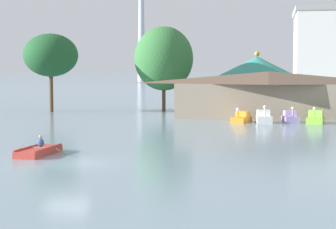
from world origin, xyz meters
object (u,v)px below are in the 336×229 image
(pedal_boat_lime, at_px, (315,118))
(boathouse, at_px, (268,94))
(rowboat_with_rower, at_px, (39,151))
(pedal_boat_white, at_px, (264,118))
(shoreline_tree_tall_left, at_px, (51,55))
(pedal_boat_lavender, at_px, (290,118))
(shoreline_tree_mid, at_px, (164,59))
(green_roof_pavilion, at_px, (257,79))
(pedal_boat_orange, at_px, (242,118))

(pedal_boat_lime, bearing_deg, boathouse, -131.30)
(rowboat_with_rower, bearing_deg, boathouse, 158.92)
(pedal_boat_lime, bearing_deg, pedal_boat_white, -76.10)
(rowboat_with_rower, relative_size, pedal_boat_white, 1.58)
(shoreline_tree_tall_left, bearing_deg, boathouse, -10.38)
(pedal_boat_lavender, xyz_separation_m, shoreline_tree_mid, (-15.34, 13.95, 6.18))
(green_roof_pavilion, bearing_deg, pedal_boat_lime, -73.28)
(pedal_boat_orange, relative_size, shoreline_tree_tall_left, 0.33)
(pedal_boat_lavender, distance_m, pedal_boat_lime, 2.42)
(rowboat_with_rower, distance_m, pedal_boat_lime, 30.84)
(pedal_boat_white, bearing_deg, green_roof_pavilion, 175.89)
(pedal_boat_white, height_order, shoreline_tree_tall_left, shoreline_tree_tall_left)
(pedal_boat_orange, bearing_deg, rowboat_with_rower, -10.27)
(pedal_boat_white, bearing_deg, pedal_boat_lime, 87.79)
(pedal_boat_white, bearing_deg, pedal_boat_lavender, 100.67)
(pedal_boat_lavender, height_order, boathouse, boathouse)
(rowboat_with_rower, xyz_separation_m, pedal_boat_orange, (11.20, 24.77, 0.21))
(pedal_boat_lime, height_order, boathouse, boathouse)
(pedal_boat_white, distance_m, boathouse, 6.31)
(pedal_boat_orange, relative_size, boathouse, 0.15)
(pedal_boat_orange, height_order, green_roof_pavilion, green_roof_pavilion)
(rowboat_with_rower, xyz_separation_m, pedal_boat_lavender, (15.99, 25.17, 0.24))
(pedal_boat_lime, height_order, green_roof_pavilion, green_roof_pavilion)
(boathouse, bearing_deg, shoreline_tree_mid, 145.96)
(shoreline_tree_mid, bearing_deg, pedal_boat_lime, -39.00)
(pedal_boat_orange, xyz_separation_m, boathouse, (2.58, 5.47, 2.20))
(pedal_boat_orange, relative_size, pedal_boat_lavender, 1.29)
(pedal_boat_orange, bearing_deg, green_roof_pavilion, -168.64)
(rowboat_with_rower, relative_size, pedal_boat_lime, 1.41)
(shoreline_tree_mid, bearing_deg, boathouse, -34.04)
(green_roof_pavilion, distance_m, shoreline_tree_tall_left, 27.22)
(pedal_boat_white, xyz_separation_m, pedal_boat_lime, (5.00, 0.45, -0.02))
(green_roof_pavilion, bearing_deg, pedal_boat_lavender, -79.33)
(shoreline_tree_mid, bearing_deg, shoreline_tree_tall_left, -163.50)
(shoreline_tree_tall_left, bearing_deg, shoreline_tree_mid, 16.50)
(boathouse, height_order, shoreline_tree_mid, shoreline_tree_mid)
(rowboat_with_rower, height_order, pedal_boat_white, pedal_boat_white)
(shoreline_tree_tall_left, bearing_deg, pedal_boat_lime, -18.35)
(rowboat_with_rower, relative_size, green_roof_pavilion, 0.33)
(pedal_boat_white, distance_m, shoreline_tree_tall_left, 29.10)
(shoreline_tree_mid, bearing_deg, pedal_boat_white, -49.31)
(rowboat_with_rower, relative_size, pedal_boat_lavender, 1.62)
(pedal_boat_lime, height_order, shoreline_tree_mid, shoreline_tree_mid)
(rowboat_with_rower, relative_size, pedal_boat_orange, 1.25)
(pedal_boat_orange, bearing_deg, pedal_boat_lavender, 108.81)
(pedal_boat_lavender, distance_m, boathouse, 5.94)
(green_roof_pavilion, bearing_deg, rowboat_with_rower, -105.01)
(pedal_boat_lavender, distance_m, shoreline_tree_tall_left, 31.20)
(rowboat_with_rower, height_order, boathouse, boathouse)
(pedal_boat_lavender, distance_m, green_roof_pavilion, 20.89)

